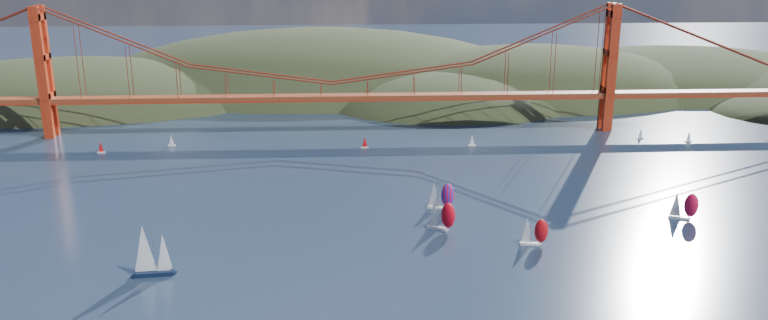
{
  "coord_description": "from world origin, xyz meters",
  "views": [
    {
      "loc": [
        5.12,
        -136.5,
        81.7
      ],
      "look_at": [
        17.23,
        90.0,
        14.06
      ],
      "focal_mm": 35.0,
      "sensor_mm": 36.0,
      "label": 1
    }
  ],
  "objects_px": {
    "racer_0": "(441,215)",
    "racer_rwb": "(441,195)",
    "racer_2": "(683,205)",
    "racer_1": "(534,231)",
    "sloop_navy": "(150,251)"
  },
  "relations": [
    {
      "from": "racer_1",
      "to": "racer_2",
      "type": "bearing_deg",
      "value": 28.44
    },
    {
      "from": "racer_1",
      "to": "racer_2",
      "type": "xyz_separation_m",
      "value": [
        49.85,
        17.36,
        0.37
      ]
    },
    {
      "from": "racer_2",
      "to": "sloop_navy",
      "type": "bearing_deg",
      "value": -146.24
    },
    {
      "from": "racer_0",
      "to": "racer_1",
      "type": "bearing_deg",
      "value": 1.75
    },
    {
      "from": "racer_1",
      "to": "sloop_navy",
      "type": "bearing_deg",
      "value": -162.77
    },
    {
      "from": "sloop_navy",
      "to": "racer_rwb",
      "type": "height_order",
      "value": "sloop_navy"
    },
    {
      "from": "racer_1",
      "to": "racer_rwb",
      "type": "distance_m",
      "value": 37.14
    },
    {
      "from": "racer_1",
      "to": "racer_2",
      "type": "height_order",
      "value": "racer_2"
    },
    {
      "from": "racer_0",
      "to": "racer_1",
      "type": "relative_size",
      "value": 1.12
    },
    {
      "from": "racer_0",
      "to": "racer_rwb",
      "type": "height_order",
      "value": "racer_0"
    },
    {
      "from": "racer_0",
      "to": "racer_2",
      "type": "bearing_deg",
      "value": 33.03
    },
    {
      "from": "racer_rwb",
      "to": "racer_1",
      "type": "bearing_deg",
      "value": -36.29
    },
    {
      "from": "sloop_navy",
      "to": "racer_rwb",
      "type": "distance_m",
      "value": 90.05
    },
    {
      "from": "racer_2",
      "to": "racer_rwb",
      "type": "distance_m",
      "value": 72.99
    },
    {
      "from": "racer_2",
      "to": "racer_rwb",
      "type": "height_order",
      "value": "racer_rwb"
    }
  ]
}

